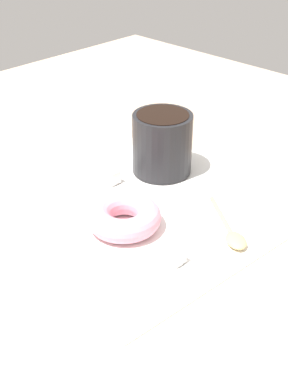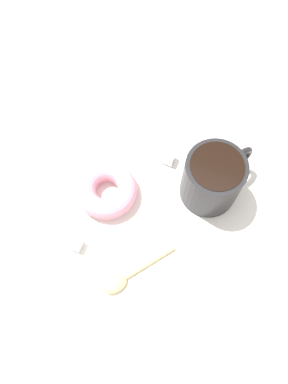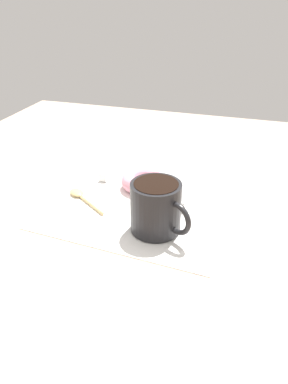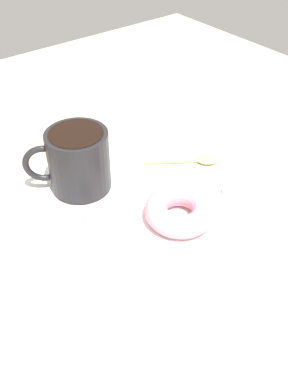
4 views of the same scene
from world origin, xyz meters
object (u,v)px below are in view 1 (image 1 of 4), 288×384
sugar_cube (112,177)px  sugar_cube_extra (176,256)px  spoon (232,234)px  donut (124,217)px  coffee_cup (162,142)px

sugar_cube → sugar_cube_extra: 19.76cm
spoon → sugar_cube_extra: sugar_cube_extra is taller
donut → spoon: donut is taller
donut → sugar_cube_extra: bearing=85.5°
coffee_cup → donut: 15.96cm
coffee_cup → sugar_cube: 8.91cm
spoon → sugar_cube_extra: size_ratio=5.89×
sugar_cube_extra → spoon: bearing=168.8°
coffee_cup → sugar_cube: bearing=-17.8°
sugar_cube → sugar_cube_extra: (7.14, 18.42, -0.06)cm
sugar_cube_extra → sugar_cube: bearing=-111.2°
sugar_cube → sugar_cube_extra: sugar_cube is taller
donut → spoon: (-7.78, 10.92, -1.12)cm
donut → sugar_cube: bearing=-124.9°
donut → spoon: size_ratio=0.89×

